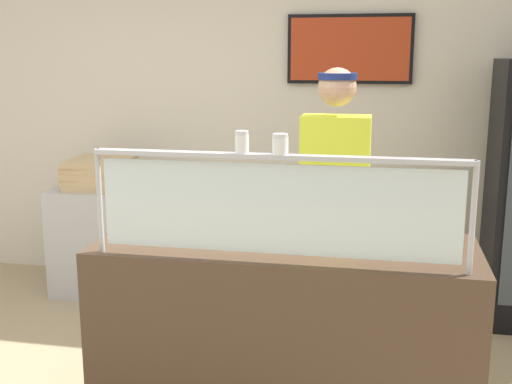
% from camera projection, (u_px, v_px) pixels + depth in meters
% --- Properties ---
extents(ground_plane, '(12.00, 12.00, 0.00)m').
position_uv_depth(ground_plane, '(300.00, 363.00, 3.88)').
color(ground_plane, tan).
rests_on(ground_plane, ground).
extents(shop_rear_unit, '(6.20, 0.13, 2.70)m').
position_uv_depth(shop_rear_unit, '(327.00, 116.00, 4.92)').
color(shop_rear_unit, silver).
rests_on(shop_rear_unit, ground).
extents(serving_counter, '(1.80, 0.68, 0.95)m').
position_uv_depth(serving_counter, '(284.00, 336.00, 3.14)').
color(serving_counter, '#4C3828').
rests_on(serving_counter, ground).
extents(sneeze_guard, '(1.63, 0.06, 0.47)m').
position_uv_depth(sneeze_guard, '(276.00, 196.00, 2.71)').
color(sneeze_guard, '#B2B5BC').
rests_on(sneeze_guard, serving_counter).
extents(pizza_tray, '(0.46, 0.46, 0.04)m').
position_uv_depth(pizza_tray, '(301.00, 236.00, 3.10)').
color(pizza_tray, '#9EA0A8').
rests_on(pizza_tray, serving_counter).
extents(pizza_server, '(0.11, 0.29, 0.01)m').
position_uv_depth(pizza_server, '(307.00, 233.00, 3.07)').
color(pizza_server, '#ADAFB7').
rests_on(pizza_server, pizza_tray).
extents(parmesan_shaker, '(0.06, 0.06, 0.10)m').
position_uv_depth(parmesan_shaker, '(242.00, 143.00, 2.69)').
color(parmesan_shaker, white).
rests_on(parmesan_shaker, sneeze_guard).
extents(pepper_flake_shaker, '(0.07, 0.07, 0.09)m').
position_uv_depth(pepper_flake_shaker, '(280.00, 145.00, 2.66)').
color(pepper_flake_shaker, white).
rests_on(pepper_flake_shaker, sneeze_guard).
extents(worker_figure, '(0.41, 0.50, 1.76)m').
position_uv_depth(worker_figure, '(335.00, 204.00, 3.61)').
color(worker_figure, '#23232D').
rests_on(worker_figure, ground).
extents(prep_shelf, '(0.70, 0.55, 0.83)m').
position_uv_depth(prep_shelf, '(104.00, 240.00, 4.97)').
color(prep_shelf, '#B7BABF').
rests_on(prep_shelf, ground).
extents(pizza_box_stack, '(0.49, 0.47, 0.22)m').
position_uv_depth(pizza_box_stack, '(100.00, 173.00, 4.86)').
color(pizza_box_stack, tan).
rests_on(pizza_box_stack, prep_shelf).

